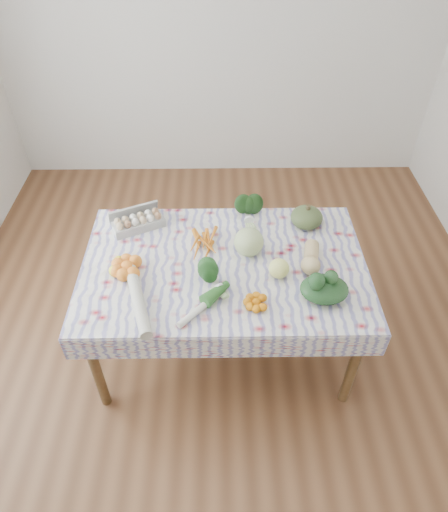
{
  "coord_description": "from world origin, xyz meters",
  "views": [
    {
      "loc": [
        -0.03,
        -1.92,
        2.6
      ],
      "look_at": [
        0.0,
        0.0,
        0.82
      ],
      "focal_mm": 32.0,
      "sensor_mm": 36.0,
      "label": 1
    }
  ],
  "objects": [
    {
      "name": "orange_cluster",
      "position": [
        -0.55,
        -0.07,
        0.8
      ],
      "size": [
        0.25,
        0.25,
        0.08
      ],
      "primitive_type": "cube",
      "rotation": [
        0.0,
        0.0,
        -0.0
      ],
      "color": "orange",
      "rests_on": "tablecloth"
    },
    {
      "name": "kale_bunch",
      "position": [
        0.16,
        0.4,
        0.84
      ],
      "size": [
        0.19,
        0.17,
        0.15
      ],
      "primitive_type": "ellipsoid",
      "rotation": [
        0.0,
        0.0,
        0.12
      ],
      "color": "#173612",
      "rests_on": "tablecloth"
    },
    {
      "name": "mandarin_cluster",
      "position": [
        0.17,
        -0.32,
        0.79
      ],
      "size": [
        0.17,
        0.17,
        0.05
      ],
      "primitive_type": "cube",
      "rotation": [
        0.0,
        0.0,
        -0.06
      ],
      "color": "orange",
      "rests_on": "tablecloth"
    },
    {
      "name": "spinach_bag",
      "position": [
        0.53,
        -0.27,
        0.82
      ],
      "size": [
        0.27,
        0.22,
        0.11
      ],
      "primitive_type": "ellipsoid",
      "rotation": [
        0.0,
        0.0,
        0.05
      ],
      "color": "#183619",
      "rests_on": "tablecloth"
    },
    {
      "name": "kabocha_squash",
      "position": [
        0.53,
        0.34,
        0.83
      ],
      "size": [
        0.23,
        0.23,
        0.13
      ],
      "primitive_type": "ellipsoid",
      "rotation": [
        0.0,
        0.0,
        0.16
      ],
      "color": "#43532B",
      "rests_on": "tablecloth"
    },
    {
      "name": "leek",
      "position": [
        -0.11,
        -0.34,
        0.78
      ],
      "size": [
        0.27,
        0.29,
        0.04
      ],
      "primitive_type": "cylinder",
      "rotation": [
        1.57,
        0.0,
        -0.75
      ],
      "color": "silver",
      "rests_on": "tablecloth"
    },
    {
      "name": "ground",
      "position": [
        0.0,
        0.0,
        0.0
      ],
      "size": [
        4.5,
        4.5,
        0.0
      ],
      "primitive_type": "plane",
      "color": "brown",
      "rests_on": "ground"
    },
    {
      "name": "egg_carton",
      "position": [
        -0.53,
        0.33,
        0.8
      ],
      "size": [
        0.35,
        0.25,
        0.09
      ],
      "primitive_type": "cube",
      "rotation": [
        0.0,
        0.0,
        0.43
      ],
      "color": "#B4B3AE",
      "rests_on": "tablecloth"
    },
    {
      "name": "wall_back",
      "position": [
        0.0,
        2.25,
        1.4
      ],
      "size": [
        4.0,
        0.04,
        2.8
      ],
      "primitive_type": "cube",
      "color": "silver",
      "rests_on": "ground"
    },
    {
      "name": "butternut_squash",
      "position": [
        0.5,
        -0.01,
        0.82
      ],
      "size": [
        0.16,
        0.26,
        0.11
      ],
      "primitive_type": "ellipsoid",
      "rotation": [
        0.0,
        0.0,
        -0.2
      ],
      "color": "#DABB7C",
      "rests_on": "tablecloth"
    },
    {
      "name": "tablecloth",
      "position": [
        0.0,
        0.0,
        0.76
      ],
      "size": [
        1.66,
        1.06,
        0.01
      ],
      "primitive_type": "cube",
      "color": "silver",
      "rests_on": "dining_table"
    },
    {
      "name": "broccoli",
      "position": [
        -0.05,
        -0.19,
        0.82
      ],
      "size": [
        0.21,
        0.21,
        0.11
      ],
      "primitive_type": "ellipsoid",
      "rotation": [
        0.0,
        0.0,
        0.52
      ],
      "color": "#1F4D1D",
      "rests_on": "tablecloth"
    },
    {
      "name": "dining_table",
      "position": [
        0.0,
        0.0,
        0.68
      ],
      "size": [
        1.6,
        1.0,
        0.75
      ],
      "color": "brown",
      "rests_on": "ground"
    },
    {
      "name": "carrot_bunch",
      "position": [
        -0.12,
        0.16,
        0.78
      ],
      "size": [
        0.22,
        0.2,
        0.04
      ],
      "primitive_type": "cube",
      "rotation": [
        0.0,
        0.0,
        -0.08
      ],
      "color": "orange",
      "rests_on": "tablecloth"
    },
    {
      "name": "daikon",
      "position": [
        -0.45,
        -0.34,
        0.79
      ],
      "size": [
        0.19,
        0.45,
        0.06
      ],
      "primitive_type": "cylinder",
      "rotation": [
        1.57,
        0.0,
        0.29
      ],
      "color": "beige",
      "rests_on": "tablecloth"
    },
    {
      "name": "cabbage",
      "position": [
        0.15,
        0.09,
        0.85
      ],
      "size": [
        0.23,
        0.23,
        0.18
      ],
      "primitive_type": "sphere",
      "rotation": [
        0.0,
        0.0,
        0.42
      ],
      "color": "#ABBF7C",
      "rests_on": "tablecloth"
    },
    {
      "name": "grapefruit",
      "position": [
        0.31,
        -0.11,
        0.82
      ],
      "size": [
        0.13,
        0.13,
        0.12
      ],
      "primitive_type": "sphere",
      "rotation": [
        0.0,
        0.0,
        -0.12
      ],
      "color": "#EEF378",
      "rests_on": "tablecloth"
    }
  ]
}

